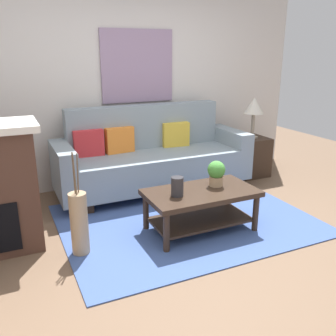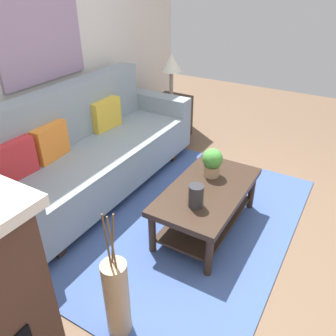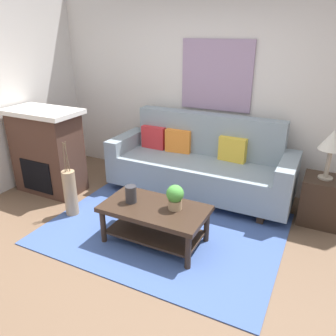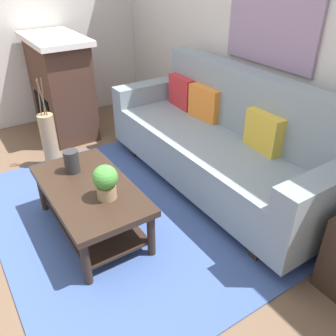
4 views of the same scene
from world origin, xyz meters
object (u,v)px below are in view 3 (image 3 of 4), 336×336
object	(u,v)px
potted_plant_tabletop	(175,196)
table_lamp	(332,142)
tabletop_vase	(131,194)
framed_painting	(216,76)
coffee_table	(155,216)
throw_pillow_orange	(178,141)
floor_vase	(70,193)
couch	(200,165)
throw_pillow_mustard	(233,149)
fireplace	(47,151)
side_table	(321,200)
throw_pillow_crimson	(154,137)

from	to	relation	value
potted_plant_tabletop	table_lamp	bearing A→B (deg)	41.51
tabletop_vase	framed_painting	xyz separation A→B (m)	(0.28, 1.76, 1.03)
coffee_table	framed_painting	bearing A→B (deg)	89.70
coffee_table	potted_plant_tabletop	world-z (taller)	potted_plant_tabletop
throw_pillow_orange	potted_plant_tabletop	bearing A→B (deg)	-66.40
throw_pillow_orange	floor_vase	world-z (taller)	throw_pillow_orange
couch	table_lamp	world-z (taller)	table_lamp
couch	floor_vase	size ratio (longest dim) A/B	4.24
throw_pillow_orange	table_lamp	world-z (taller)	table_lamp
tabletop_vase	throw_pillow_mustard	bearing A→B (deg)	64.69
tabletop_vase	fireplace	distance (m)	1.73
side_table	table_lamp	world-z (taller)	table_lamp
throw_pillow_orange	throw_pillow_mustard	distance (m)	0.78
throw_pillow_crimson	throw_pillow_orange	bearing A→B (deg)	0.00
table_lamp	throw_pillow_crimson	bearing A→B (deg)	175.92
throw_pillow_mustard	coffee_table	size ratio (longest dim) A/B	0.33
coffee_table	tabletop_vase	bearing A→B (deg)	-175.79
throw_pillow_mustard	potted_plant_tabletop	size ratio (longest dim) A/B	1.37
throw_pillow_orange	table_lamp	xyz separation A→B (m)	(1.92, -0.16, 0.31)
fireplace	floor_vase	bearing A→B (deg)	-29.53
coffee_table	throw_pillow_crimson	bearing A→B (deg)	118.84
throw_pillow_crimson	potted_plant_tabletop	size ratio (longest dim) A/B	1.37
framed_painting	fireplace	bearing A→B (deg)	-146.72
side_table	table_lamp	xyz separation A→B (m)	(0.00, 0.00, 0.71)
potted_plant_tabletop	framed_painting	bearing A→B (deg)	96.64
side_table	throw_pillow_orange	bearing A→B (deg)	175.10
tabletop_vase	framed_painting	size ratio (longest dim) A/B	0.19
throw_pillow_orange	throw_pillow_crimson	bearing A→B (deg)	180.00
side_table	tabletop_vase	bearing A→B (deg)	-145.21
throw_pillow_orange	fireplace	bearing A→B (deg)	-148.96
throw_pillow_orange	framed_painting	world-z (taller)	framed_painting
throw_pillow_mustard	table_lamp	world-z (taller)	table_lamp
table_lamp	floor_vase	bearing A→B (deg)	-156.54
throw_pillow_mustard	side_table	world-z (taller)	throw_pillow_mustard
side_table	fireplace	size ratio (longest dim) A/B	0.48
potted_plant_tabletop	side_table	xyz separation A→B (m)	(1.33, 1.18, -0.29)
tabletop_vase	potted_plant_tabletop	distance (m)	0.49
table_lamp	fireplace	xyz separation A→B (m)	(-3.47, -0.77, -0.41)
table_lamp	framed_painting	bearing A→B (deg)	161.69
throw_pillow_orange	throw_pillow_mustard	bearing A→B (deg)	0.00
potted_plant_tabletop	fireplace	xyz separation A→B (m)	(-2.14, 0.41, 0.02)
tabletop_vase	floor_vase	xyz separation A→B (m)	(-0.92, 0.07, -0.23)
couch	throw_pillow_crimson	size ratio (longest dim) A/B	6.82
coffee_table	fireplace	distance (m)	2.01
coffee_table	framed_painting	xyz separation A→B (m)	(0.01, 1.74, 1.24)
tabletop_vase	table_lamp	size ratio (longest dim) A/B	0.32
side_table	throw_pillow_crimson	bearing A→B (deg)	175.92
floor_vase	tabletop_vase	bearing A→B (deg)	-4.41
couch	throw_pillow_orange	xyz separation A→B (m)	(-0.39, 0.12, 0.25)
couch	tabletop_vase	bearing A→B (deg)	-102.25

